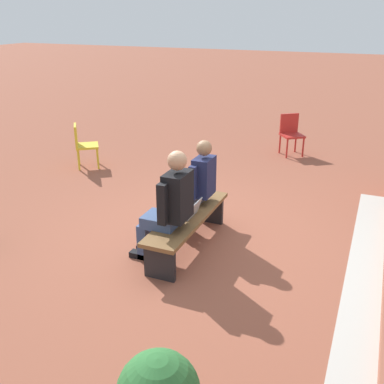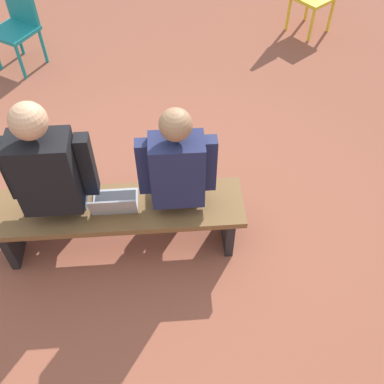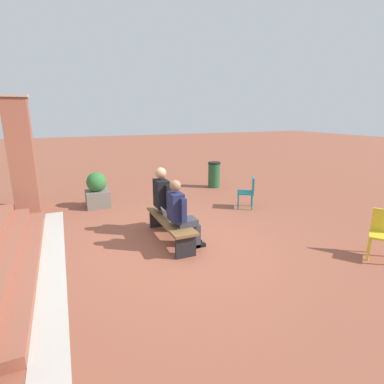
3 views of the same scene
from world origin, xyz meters
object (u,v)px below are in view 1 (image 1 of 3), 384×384
at_px(laptop, 188,212).
at_px(plastic_chair_foreground, 83,143).
at_px(person_adult, 169,204).
at_px(plastic_chair_far_left, 291,132).
at_px(person_student, 196,184).
at_px(bench, 188,222).

distance_m(laptop, plastic_chair_foreground, 3.81).
bearing_deg(plastic_chair_foreground, person_adult, 50.35).
bearing_deg(plastic_chair_far_left, person_student, -6.01).
relative_size(person_adult, laptop, 4.38).
distance_m(person_student, laptop, 0.50).
relative_size(person_student, laptop, 4.10).
relative_size(bench, laptop, 5.62).
bearing_deg(laptop, person_adult, -12.41).
distance_m(person_adult, laptop, 0.45).
bearing_deg(person_adult, plastic_chair_foreground, -129.65).
height_order(person_student, laptop, person_student).
distance_m(person_adult, plastic_chair_far_left, 4.98).
distance_m(person_student, person_adult, 0.82).
xyz_separation_m(person_adult, plastic_chair_foreground, (-2.53, -3.06, -0.26)).
height_order(person_student, plastic_chair_far_left, person_student).
relative_size(bench, person_student, 1.37).
height_order(bench, laptop, laptop).
bearing_deg(bench, laptop, 44.82).
xyz_separation_m(person_student, plastic_chair_far_left, (-4.13, 0.43, -0.22)).
relative_size(bench, plastic_chair_far_left, 2.14).
bearing_deg(bench, person_student, -171.41).
relative_size(person_adult, plastic_chair_far_left, 1.67).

